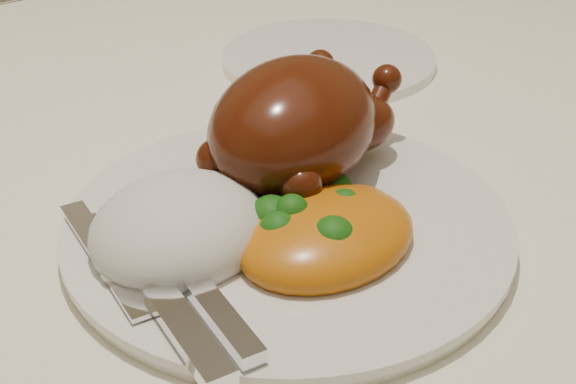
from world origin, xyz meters
TOP-DOWN VIEW (x-y plane):
  - dining_table at (0.00, 0.00)m, footprint 1.60×0.90m
  - tablecloth at (0.00, 0.00)m, footprint 1.73×1.03m
  - dinner_plate at (0.05, -0.05)m, footprint 0.33×0.33m
  - side_plate at (0.26, 0.15)m, footprint 0.25×0.25m
  - roast_chicken at (0.09, -0.02)m, footprint 0.18×0.14m
  - rice_mound at (-0.02, -0.04)m, footprint 0.13×0.12m
  - mac_and_cheese at (0.05, -0.09)m, footprint 0.12×0.09m
  - cutlery at (-0.05, -0.08)m, footprint 0.05×0.20m

SIDE VIEW (x-z plane):
  - dining_table at x=0.00m, z-range 0.29..1.05m
  - tablecloth at x=0.00m, z-range 0.65..0.83m
  - side_plate at x=0.26m, z-range 0.77..0.78m
  - dinner_plate at x=0.05m, z-range 0.77..0.78m
  - cutlery at x=-0.05m, z-range 0.78..0.79m
  - mac_and_cheese at x=0.05m, z-range 0.77..0.81m
  - rice_mound at x=-0.02m, z-range 0.76..0.82m
  - roast_chicken at x=0.09m, z-range 0.78..0.86m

